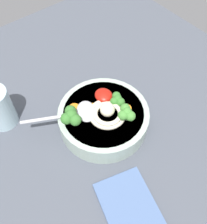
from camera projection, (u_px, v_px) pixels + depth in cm
name	position (u px, v px, depth cm)	size (l,w,h in cm)	color
table_slab	(94.00, 125.00, 66.74)	(99.20, 99.20, 3.70)	#474C56
soup_bowl	(103.00, 118.00, 62.53)	(21.36, 21.36, 5.17)	#9EB2A3
noodle_pile	(107.00, 113.00, 58.91)	(9.51, 9.32, 3.82)	beige
soup_spoon	(81.00, 113.00, 59.29)	(11.02, 16.80, 1.60)	#B7B7BC
chili_sauce_dollop	(104.00, 95.00, 62.07)	(4.54, 4.09, 2.04)	#B2190F
broccoli_floret_rear	(117.00, 100.00, 60.15)	(3.94, 3.39, 3.11)	#7A9E60
broccoli_floret_left	(71.00, 116.00, 56.67)	(5.14, 4.42, 4.06)	#7A9E60
broccoli_floret_center	(126.00, 113.00, 57.59)	(4.51, 3.88, 3.57)	#7A9E60
carrot_slice_beside_chili	(126.00, 109.00, 60.56)	(2.47, 2.47, 0.73)	orange
carrot_slice_extra_b	(74.00, 108.00, 60.75)	(2.63, 2.63, 0.58)	orange
carrot_slice_beside_noodles	(95.00, 108.00, 60.95)	(2.87, 2.87, 0.42)	orange
folded_napkin	(132.00, 213.00, 51.98)	(16.60, 10.43, 0.80)	#4C6693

